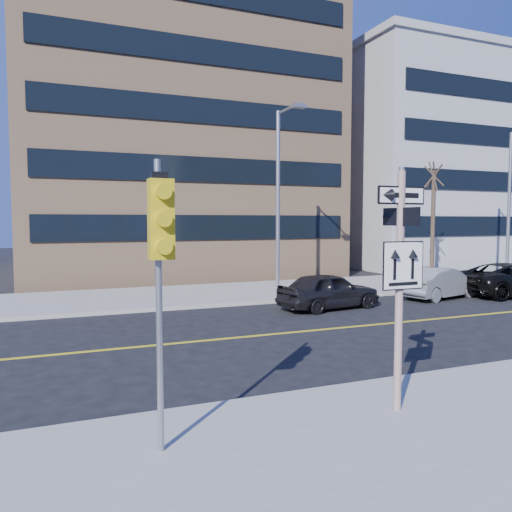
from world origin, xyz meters
name	(u,v)px	position (x,y,z in m)	size (l,w,h in m)	color
ground	(323,376)	(0.00, 0.00, 0.00)	(120.00, 120.00, 0.00)	black
far_sidewalk	(492,278)	(18.00, 12.00, 0.07)	(66.00, 6.00, 0.15)	gray
sign_pole	(400,275)	(0.00, -2.51, 2.44)	(0.92, 0.92, 4.06)	silver
traffic_signal	(161,244)	(-4.00, -2.66, 3.03)	(0.32, 0.45, 4.00)	gray
parked_car_a	(329,291)	(4.34, 7.12, 0.70)	(4.09, 1.65, 1.39)	black
parked_car_b	(440,283)	(10.11, 7.52, 0.67)	(4.08, 1.42, 1.34)	gray
streetlight_a	(280,189)	(4.00, 10.76, 4.76)	(0.55, 2.25, 8.00)	gray
street_tree_west	(434,179)	(13.00, 11.30, 5.52)	(1.80, 1.80, 6.35)	#31251D
building_brick	(165,138)	(2.00, 25.00, 9.00)	(18.00, 18.00, 18.00)	tan
building_grey_mid	(431,171)	(24.00, 24.00, 7.50)	(20.00, 16.00, 15.00)	#9C9EA1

